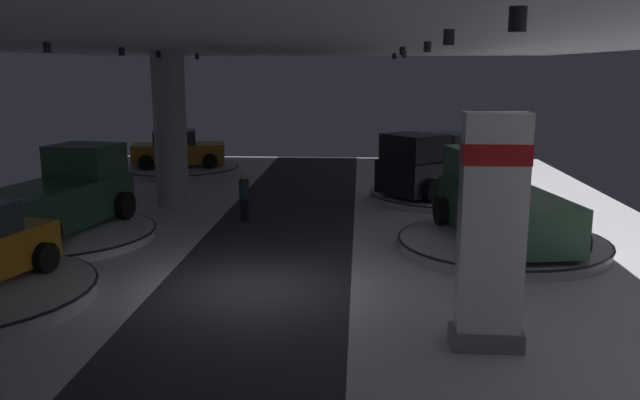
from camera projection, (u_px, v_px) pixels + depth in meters
The scene contains 15 objects.
ground at pixel (253, 290), 14.72m from camera, with size 24.00×44.00×0.06m.
ceiling_with_spotlights at pixel (248, 36), 13.61m from camera, with size 24.00×44.00×0.39m.
column_left at pixel (170, 129), 23.26m from camera, with size 1.16×1.16×5.50m.
brand_sign_pylon at pixel (491, 230), 11.22m from camera, with size 1.27×0.66×4.17m.
display_platform_mid_left at pixel (56, 235), 18.82m from camera, with size 5.68×5.68×0.29m.
pickup_truck_mid_left at pixel (60, 197), 18.92m from camera, with size 3.43×5.60×2.30m.
display_platform_far_right at pixel (445, 195), 24.80m from camera, with size 5.68×5.68×0.26m.
pickup_truck_far_right at pixel (440, 168), 24.41m from camera, with size 5.41×5.01×2.30m.
display_platform_deep_left at pixel (179, 169), 30.70m from camera, with size 5.56×5.56×0.35m.
display_car_deep_left at pixel (178, 150), 30.51m from camera, with size 4.50×2.96×1.71m.
display_platform_deep_right at pixel (449, 174), 29.59m from camera, with size 4.95×4.95×0.29m.
display_car_deep_right at pixel (450, 154), 29.43m from camera, with size 4.29×4.19×1.71m.
display_platform_mid_right at pixel (502, 244), 17.80m from camera, with size 5.68×5.68×0.32m.
pickup_truck_mid_right at pixel (500, 203), 17.89m from camera, with size 3.38×5.58×2.30m.
visitor_walking_near at pixel (244, 194), 20.98m from camera, with size 0.32×0.32×1.59m.
Camera 1 is at (2.37, -13.90, 4.90)m, focal length 36.66 mm.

